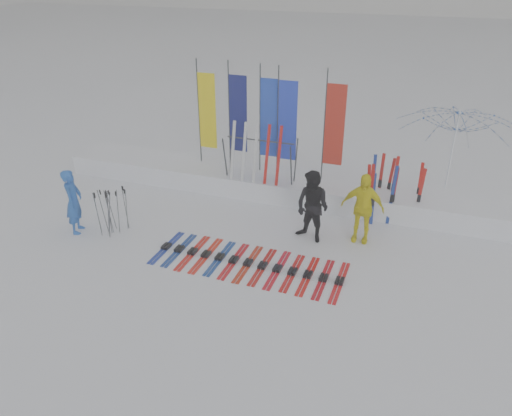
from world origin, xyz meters
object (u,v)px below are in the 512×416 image
at_px(person_black, 312,207).
at_px(tent_canopy, 452,160).
at_px(person_blue, 74,201).
at_px(person_yellow, 362,208).
at_px(ski_rack, 260,154).
at_px(ski_row, 248,263).

distance_m(person_black, tent_canopy, 4.38).
height_order(person_blue, tent_canopy, tent_canopy).
xyz_separation_m(person_blue, person_yellow, (6.99, 2.07, 0.04)).
relative_size(tent_canopy, ski_rack, 1.61).
bearing_deg(person_blue, ski_rack, -67.04).
bearing_deg(ski_rack, ski_row, -74.71).
distance_m(person_yellow, tent_canopy, 3.32).
relative_size(person_yellow, tent_canopy, 0.55).
xyz_separation_m(person_yellow, tent_canopy, (1.95, 2.62, 0.57)).
distance_m(person_blue, tent_canopy, 10.12).
bearing_deg(person_black, person_blue, -143.26).
bearing_deg(person_blue, ski_row, -110.14).
xyz_separation_m(ski_row, ski_rack, (-0.97, 3.55, 1.35)).
distance_m(person_yellow, ski_rack, 3.58).
height_order(tent_canopy, ski_row, tent_canopy).
height_order(person_black, person_yellow, person_black).
height_order(person_blue, ski_rack, ski_rack).
bearing_deg(tent_canopy, ski_row, -132.02).
height_order(ski_row, ski_rack, ski_rack).
xyz_separation_m(person_blue, ski_row, (4.75, 0.03, -0.82)).
distance_m(person_yellow, ski_row, 3.15).
relative_size(tent_canopy, ski_row, 0.73).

